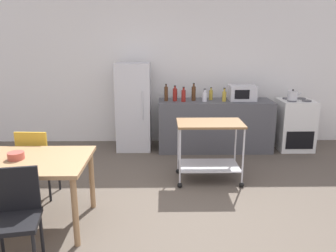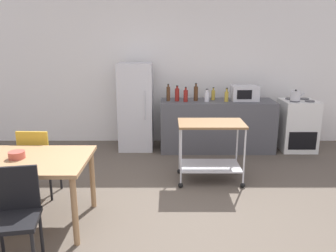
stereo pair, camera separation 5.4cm
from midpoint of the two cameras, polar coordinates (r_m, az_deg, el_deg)
ground_plane at (r=3.82m, az=-0.16°, el=-16.33°), size 12.00×12.00×0.00m
back_wall at (r=6.50m, az=-0.20°, el=9.99°), size 8.40×0.12×2.90m
kitchen_counter at (r=6.14m, az=8.25°, el=0.10°), size 2.00×0.64×0.90m
dining_table at (r=3.88m, az=-23.94°, el=-6.16°), size 1.50×0.90×0.75m
chair_mustard at (r=4.52m, az=-20.84°, el=-5.07°), size 0.42×0.42×0.89m
chair_black at (r=3.25m, az=-24.07°, el=-13.11°), size 0.47×0.47×0.89m
stove_oven at (r=6.53m, az=20.92°, el=0.16°), size 0.60×0.61×0.92m
refrigerator at (r=6.12m, az=-5.35°, el=3.27°), size 0.60×0.63×1.55m
kitchen_cart at (r=4.74m, az=7.31°, el=-2.64°), size 0.91×0.57×0.85m
bottle_sparkling_water at (r=5.93m, az=0.10°, el=5.47°), size 0.06×0.06×0.30m
bottle_soda at (r=5.93m, az=1.60°, el=5.32°), size 0.08×0.08×0.27m
bottle_olive_oil at (r=5.87m, az=3.04°, el=5.14°), size 0.07×0.07×0.26m
bottle_vinegar at (r=5.98m, az=4.76°, el=5.52°), size 0.07×0.07×0.31m
bottle_sesame_oil at (r=5.91m, az=6.61°, el=4.97°), size 0.08×0.08×0.22m
bottle_wine at (r=6.09m, az=7.65°, el=5.23°), size 0.07×0.07×0.22m
bottle_hot_sauce at (r=5.97m, az=9.86°, el=4.98°), size 0.07×0.07×0.24m
microwave at (r=6.14m, az=12.79°, el=5.42°), size 0.46×0.35×0.26m
fruit_bowl at (r=3.85m, az=-23.91°, el=-4.50°), size 0.17×0.17×0.07m
kettle at (r=6.29m, az=20.67°, el=4.79°), size 0.24×0.17×0.19m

